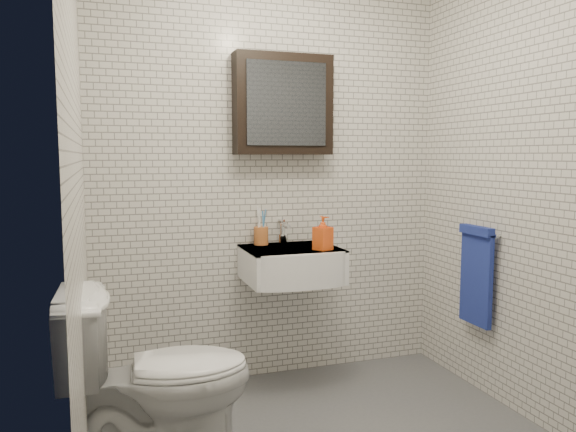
# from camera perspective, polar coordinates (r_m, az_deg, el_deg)

# --- Properties ---
(room_shell) EXTENTS (2.22, 2.02, 2.51)m
(room_shell) POSITION_cam_1_polar(r_m,az_deg,el_deg) (2.55, 4.96, 7.76)
(room_shell) COLOR silver
(room_shell) RESTS_ON ground
(washbasin) EXTENTS (0.55, 0.50, 0.20)m
(washbasin) POSITION_cam_1_polar(r_m,az_deg,el_deg) (3.31, 0.55, -4.93)
(washbasin) COLOR white
(washbasin) RESTS_ON room_shell
(faucet) EXTENTS (0.06, 0.20, 0.15)m
(faucet) POSITION_cam_1_polar(r_m,az_deg,el_deg) (3.47, -0.51, -1.73)
(faucet) COLOR silver
(faucet) RESTS_ON washbasin
(mirror_cabinet) EXTENTS (0.60, 0.15, 0.60)m
(mirror_cabinet) POSITION_cam_1_polar(r_m,az_deg,el_deg) (3.45, -0.50, 11.25)
(mirror_cabinet) COLOR black
(mirror_cabinet) RESTS_ON room_shell
(towel_rail) EXTENTS (0.09, 0.30, 0.58)m
(towel_rail) POSITION_cam_1_polar(r_m,az_deg,el_deg) (3.45, 18.60, -5.34)
(towel_rail) COLOR silver
(towel_rail) RESTS_ON room_shell
(toothbrush_cup) EXTENTS (0.11, 0.11, 0.24)m
(toothbrush_cup) POSITION_cam_1_polar(r_m,az_deg,el_deg) (3.44, -2.75, -1.92)
(toothbrush_cup) COLOR #BE662F
(toothbrush_cup) RESTS_ON washbasin
(soap_bottle) EXTENTS (0.12, 0.12, 0.20)m
(soap_bottle) POSITION_cam_1_polar(r_m,az_deg,el_deg) (3.24, 3.56, -1.74)
(soap_bottle) COLOR orange
(soap_bottle) RESTS_ON washbasin
(toilet) EXTENTS (0.84, 0.50, 0.83)m
(toilet) POSITION_cam_1_polar(r_m,az_deg,el_deg) (2.64, -13.04, -15.72)
(toilet) COLOR white
(toilet) RESTS_ON ground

